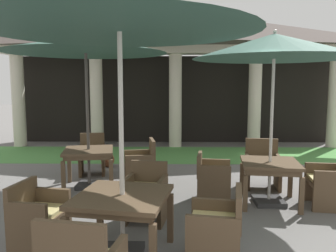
% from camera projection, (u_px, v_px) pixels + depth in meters
% --- Properties ---
extents(background_pavilion, '(11.02, 2.57, 4.14)m').
position_uv_depth(background_pavilion, '(175.00, 43.00, 10.57)').
color(background_pavilion, beige).
rests_on(background_pavilion, ground).
extents(lawn_strip, '(12.82, 2.30, 0.01)m').
position_uv_depth(lawn_strip, '(175.00, 154.00, 9.55)').
color(lawn_strip, '#519347').
rests_on(lawn_strip, ground).
extents(patio_table_near_foreground, '(1.00, 1.00, 0.70)m').
position_uv_depth(patio_table_near_foreground, '(270.00, 168.00, 5.56)').
color(patio_table_near_foreground, brown).
rests_on(patio_table_near_foreground, ground).
extents(patio_umbrella_near_foreground, '(2.55, 2.55, 2.78)m').
position_uv_depth(patio_umbrella_near_foreground, '(274.00, 48.00, 5.33)').
color(patio_umbrella_near_foreground, '#2D2D2D').
rests_on(patio_umbrella_near_foreground, ground).
extents(patio_chair_near_foreground_west, '(0.61, 0.62, 0.80)m').
position_uv_depth(patio_chair_near_foreground_west, '(212.00, 178.00, 5.71)').
color(patio_chair_near_foreground_west, brown).
rests_on(patio_chair_near_foreground_west, ground).
extents(patio_chair_near_foreground_north, '(0.69, 0.64, 0.90)m').
position_uv_depth(patio_chair_near_foreground_north, '(262.00, 166.00, 6.50)').
color(patio_chair_near_foreground_north, brown).
rests_on(patio_chair_near_foreground_north, ground).
extents(patio_chair_near_foreground_east, '(0.65, 0.68, 0.81)m').
position_uv_depth(patio_chair_near_foreground_east, '(330.00, 183.00, 5.45)').
color(patio_chair_near_foreground_east, brown).
rests_on(patio_chair_near_foreground_east, ground).
extents(patio_table_mid_left, '(1.14, 1.14, 0.73)m').
position_uv_depth(patio_table_mid_left, '(122.00, 202.00, 3.83)').
color(patio_table_mid_left, brown).
rests_on(patio_table_mid_left, ground).
extents(patio_umbrella_mid_left, '(2.98, 2.98, 2.89)m').
position_uv_depth(patio_umbrella_mid_left, '(119.00, 17.00, 3.59)').
color(patio_umbrella_mid_left, '#2D2D2D').
rests_on(patio_umbrella_mid_left, ground).
extents(patio_chair_mid_left_east, '(0.64, 0.67, 0.85)m').
position_uv_depth(patio_chair_mid_left_east, '(217.00, 229.00, 3.66)').
color(patio_chair_mid_left_east, brown).
rests_on(patio_chair_mid_left_east, ground).
extents(patio_chair_mid_left_north, '(0.63, 0.58, 0.83)m').
position_uv_depth(patio_chair_mid_left_north, '(146.00, 193.00, 4.88)').
color(patio_chair_mid_left_north, brown).
rests_on(patio_chair_mid_left_north, ground).
extents(patio_chair_mid_left_west, '(0.60, 0.68, 0.80)m').
position_uv_depth(patio_chair_mid_left_west, '(38.00, 216.00, 4.05)').
color(patio_chair_mid_left_west, brown).
rests_on(patio_chair_mid_left_west, ground).
extents(patio_table_mid_right, '(1.03, 1.03, 0.73)m').
position_uv_depth(patio_table_mid_right, '(89.00, 155.00, 6.45)').
color(patio_table_mid_right, brown).
rests_on(patio_table_mid_right, ground).
extents(patio_umbrella_mid_right, '(2.95, 2.95, 2.86)m').
position_uv_depth(patio_umbrella_mid_right, '(86.00, 46.00, 6.21)').
color(patio_umbrella_mid_right, '#2D2D2D').
rests_on(patio_umbrella_mid_right, ground).
extents(patio_chair_mid_right_east, '(0.65, 0.68, 0.89)m').
position_uv_depth(patio_chair_mid_right_east, '(141.00, 164.00, 6.63)').
color(patio_chair_mid_right_east, brown).
rests_on(patio_chair_mid_right_east, ground).
extents(patio_chair_mid_right_north, '(0.62, 0.61, 0.88)m').
position_uv_depth(patio_chair_mid_right_north, '(92.00, 156.00, 7.44)').
color(patio_chair_mid_right_north, brown).
rests_on(patio_chair_mid_right_north, ground).
extents(terracotta_urn, '(0.31, 0.31, 0.42)m').
position_uv_depth(terracotta_urn, '(108.00, 160.00, 8.13)').
color(terracotta_urn, brown).
rests_on(terracotta_urn, ground).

